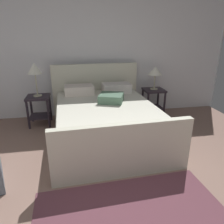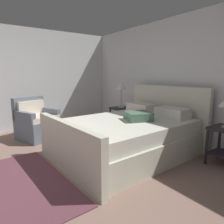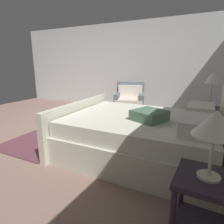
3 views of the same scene
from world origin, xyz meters
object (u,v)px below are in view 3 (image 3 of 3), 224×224
Objects in this scene: table_lamp_right at (216,125)px; nightstand_left at (208,118)px; nightstand_right at (205,201)px; table_lamp_left at (213,79)px; bed at (144,135)px; armchair at (130,104)px.

table_lamp_right is 2.51m from nightstand_left.
nightstand_right is 0.93× the size of table_lamp_left.
table_lamp_right is 0.77× the size of table_lamp_left.
bed is at bearing -143.23° from nightstand_right.
bed reaches higher than nightstand_right.
nightstand_right is (1.22, 0.91, 0.06)m from bed.
nightstand_right is 1.21× the size of table_lamp_right.
table_lamp_left is (-2.44, -0.12, 0.71)m from nightstand_right.
bed is at bearing -33.07° from nightstand_left.
table_lamp_left reaches higher than bed.
nightstand_left is (-1.22, 0.79, 0.06)m from bed.
table_lamp_right is 2.45m from table_lamp_left.
armchair is (-3.08, -1.97, -0.06)m from nightstand_right.
bed is at bearing 29.53° from armchair.
armchair is (-0.64, -1.85, -0.06)m from nightstand_left.
nightstand_right is at bearing 32.54° from armchair.
nightstand_right is 2.44m from nightstand_left.
table_lamp_right is at bearing 32.54° from armchair.
armchair reaches higher than nightstand_left.
armchair is at bearing -109.18° from table_lamp_left.
bed is 4.00× the size of nightstand_left.
bed is 2.59× the size of armchair.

